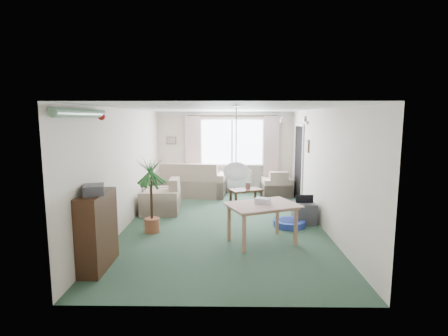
{
  "coord_description": "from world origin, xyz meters",
  "views": [
    {
      "loc": [
        0.09,
        -7.11,
        2.22
      ],
      "look_at": [
        0.0,
        0.3,
        1.15
      ],
      "focal_mm": 28.0,
      "sensor_mm": 36.0,
      "label": 1
    }
  ],
  "objects_px": {
    "tv_cube": "(304,213)",
    "pet_bed": "(289,223)",
    "armchair_corner": "(277,183)",
    "sofa": "(192,179)",
    "armchair_left": "(161,196)",
    "houseplant": "(151,195)",
    "dining_table": "(262,224)",
    "bookshelf": "(97,231)",
    "coffee_table": "(246,196)"
  },
  "relations": [
    {
      "from": "tv_cube",
      "to": "pet_bed",
      "type": "height_order",
      "value": "tv_cube"
    },
    {
      "from": "armchair_corner",
      "to": "pet_bed",
      "type": "bearing_deg",
      "value": 83.84
    },
    {
      "from": "sofa",
      "to": "armchair_left",
      "type": "xyz_separation_m",
      "value": [
        -0.54,
        -1.86,
        -0.08
      ]
    },
    {
      "from": "houseplant",
      "to": "dining_table",
      "type": "height_order",
      "value": "houseplant"
    },
    {
      "from": "bookshelf",
      "to": "dining_table",
      "type": "xyz_separation_m",
      "value": [
        2.53,
        1.07,
        -0.22
      ]
    },
    {
      "from": "pet_bed",
      "to": "armchair_corner",
      "type": "bearing_deg",
      "value": 87.48
    },
    {
      "from": "houseplant",
      "to": "pet_bed",
      "type": "relative_size",
      "value": 2.3
    },
    {
      "from": "armchair_left",
      "to": "armchair_corner",
      "type": "bearing_deg",
      "value": 119.25
    },
    {
      "from": "dining_table",
      "to": "houseplant",
      "type": "bearing_deg",
      "value": 164.99
    },
    {
      "from": "dining_table",
      "to": "sofa",
      "type": "bearing_deg",
      "value": 113.28
    },
    {
      "from": "houseplant",
      "to": "dining_table",
      "type": "relative_size",
      "value": 1.35
    },
    {
      "from": "bookshelf",
      "to": "pet_bed",
      "type": "bearing_deg",
      "value": 32.2
    },
    {
      "from": "armchair_corner",
      "to": "dining_table",
      "type": "relative_size",
      "value": 0.75
    },
    {
      "from": "sofa",
      "to": "armchair_left",
      "type": "height_order",
      "value": "sofa"
    },
    {
      "from": "houseplant",
      "to": "pet_bed",
      "type": "bearing_deg",
      "value": 8.27
    },
    {
      "from": "armchair_corner",
      "to": "pet_bed",
      "type": "xyz_separation_m",
      "value": [
        -0.13,
        -2.87,
        -0.3
      ]
    },
    {
      "from": "coffee_table",
      "to": "bookshelf",
      "type": "height_order",
      "value": "bookshelf"
    },
    {
      "from": "armchair_corner",
      "to": "houseplant",
      "type": "xyz_separation_m",
      "value": [
        -2.87,
        -3.27,
        0.38
      ]
    },
    {
      "from": "bookshelf",
      "to": "tv_cube",
      "type": "distance_m",
      "value": 4.22
    },
    {
      "from": "armchair_corner",
      "to": "coffee_table",
      "type": "distance_m",
      "value": 1.28
    },
    {
      "from": "sofa",
      "to": "bookshelf",
      "type": "relative_size",
      "value": 1.71
    },
    {
      "from": "tv_cube",
      "to": "pet_bed",
      "type": "distance_m",
      "value": 0.45
    },
    {
      "from": "armchair_corner",
      "to": "sofa",
      "type": "bearing_deg",
      "value": -4.23
    },
    {
      "from": "dining_table",
      "to": "tv_cube",
      "type": "relative_size",
      "value": 2.27
    },
    {
      "from": "armchair_left",
      "to": "bookshelf",
      "type": "distance_m",
      "value": 3.08
    },
    {
      "from": "bookshelf",
      "to": "pet_bed",
      "type": "height_order",
      "value": "bookshelf"
    },
    {
      "from": "armchair_corner",
      "to": "armchair_left",
      "type": "xyz_separation_m",
      "value": [
        -2.98,
        -1.84,
        0.04
      ]
    },
    {
      "from": "sofa",
      "to": "pet_bed",
      "type": "distance_m",
      "value": 3.73
    },
    {
      "from": "armchair_left",
      "to": "dining_table",
      "type": "distance_m",
      "value": 2.96
    },
    {
      "from": "armchair_corner",
      "to": "coffee_table",
      "type": "xyz_separation_m",
      "value": [
        -0.92,
        -0.87,
        -0.18
      ]
    },
    {
      "from": "coffee_table",
      "to": "pet_bed",
      "type": "relative_size",
      "value": 1.26
    },
    {
      "from": "armchair_corner",
      "to": "coffee_table",
      "type": "relative_size",
      "value": 1.0
    },
    {
      "from": "armchair_corner",
      "to": "houseplant",
      "type": "distance_m",
      "value": 4.36
    },
    {
      "from": "armchair_corner",
      "to": "coffee_table",
      "type": "height_order",
      "value": "armchair_corner"
    },
    {
      "from": "coffee_table",
      "to": "dining_table",
      "type": "height_order",
      "value": "dining_table"
    },
    {
      "from": "sofa",
      "to": "pet_bed",
      "type": "relative_size",
      "value": 2.98
    },
    {
      "from": "pet_bed",
      "to": "sofa",
      "type": "bearing_deg",
      "value": 128.64
    },
    {
      "from": "armchair_corner",
      "to": "pet_bed",
      "type": "relative_size",
      "value": 1.27
    },
    {
      "from": "armchair_corner",
      "to": "pet_bed",
      "type": "height_order",
      "value": "armchair_corner"
    },
    {
      "from": "sofa",
      "to": "dining_table",
      "type": "distance_m",
      "value": 4.19
    },
    {
      "from": "armchair_left",
      "to": "coffee_table",
      "type": "xyz_separation_m",
      "value": [
        2.06,
        0.96,
        -0.22
      ]
    },
    {
      "from": "coffee_table",
      "to": "houseplant",
      "type": "xyz_separation_m",
      "value": [
        -1.95,
        -2.39,
        0.56
      ]
    },
    {
      "from": "sofa",
      "to": "pet_bed",
      "type": "xyz_separation_m",
      "value": [
        2.31,
        -2.89,
        -0.42
      ]
    },
    {
      "from": "armchair_left",
      "to": "coffee_table",
      "type": "distance_m",
      "value": 2.28
    },
    {
      "from": "armchair_corner",
      "to": "armchair_left",
      "type": "relative_size",
      "value": 0.91
    },
    {
      "from": "pet_bed",
      "to": "bookshelf",
      "type": "bearing_deg",
      "value": -147.58
    },
    {
      "from": "coffee_table",
      "to": "houseplant",
      "type": "distance_m",
      "value": 3.14
    },
    {
      "from": "armchair_corner",
      "to": "bookshelf",
      "type": "bearing_deg",
      "value": 52.24
    },
    {
      "from": "armchair_left",
      "to": "houseplant",
      "type": "relative_size",
      "value": 0.61
    },
    {
      "from": "armchair_left",
      "to": "tv_cube",
      "type": "distance_m",
      "value": 3.3
    }
  ]
}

